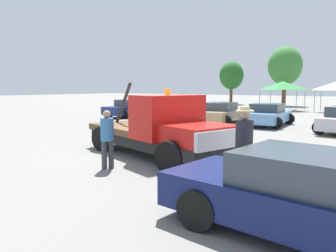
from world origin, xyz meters
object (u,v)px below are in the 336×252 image
(tree_center, at_px, (231,76))
(parked_car_navy, at_px, (133,108))
(person_at_hood, at_px, (107,135))
(parked_car_skyblue, at_px, (268,115))
(tow_truck, at_px, (162,131))
(canopy_tent_green, at_px, (283,85))
(parked_car_charcoal, at_px, (172,110))
(tree_left, at_px, (285,66))
(foreground_car, at_px, (329,202))
(parked_car_tan, at_px, (221,113))
(person_near_truck, at_px, (244,140))

(tree_center, bearing_deg, parked_car_navy, -86.37)
(person_at_hood, relative_size, parked_car_skyblue, 0.38)
(tow_truck, relative_size, canopy_tent_green, 1.80)
(parked_car_charcoal, bearing_deg, tree_center, 8.72)
(tree_left, bearing_deg, tow_truck, -81.28)
(person_at_hood, bearing_deg, parked_car_navy, -26.84)
(foreground_car, height_order, parked_car_charcoal, same)
(person_at_hood, xyz_separation_m, tree_center, (-11.57, 34.90, 2.87))
(foreground_car, xyz_separation_m, parked_car_charcoal, (-12.30, 14.28, -0.00))
(foreground_car, height_order, parked_car_skyblue, same)
(parked_car_charcoal, bearing_deg, person_at_hood, -158.09)
(parked_car_tan, bearing_deg, person_near_truck, -156.94)
(parked_car_navy, bearing_deg, foreground_car, -125.03)
(canopy_tent_green, xyz_separation_m, tree_center, (-9.11, 8.33, 1.38))
(parked_car_charcoal, height_order, parked_car_tan, same)
(parked_car_tan, relative_size, tree_center, 0.85)
(foreground_car, relative_size, parked_car_tan, 1.12)
(person_at_hood, height_order, parked_car_charcoal, person_at_hood)
(tow_truck, xyz_separation_m, tree_left, (-5.05, 32.95, 3.96))
(tow_truck, bearing_deg, parked_car_skyblue, 107.64)
(tree_center, bearing_deg, person_near_truck, -65.87)
(parked_car_navy, relative_size, parked_car_tan, 1.04)
(tow_truck, xyz_separation_m, foreground_car, (5.47, -3.46, -0.25))
(tow_truck, distance_m, tree_center, 35.09)
(foreground_car, height_order, person_near_truck, person_near_truck)
(tree_center, bearing_deg, tree_left, 0.84)
(parked_car_navy, bearing_deg, canopy_tent_green, -22.81)
(parked_car_tan, relative_size, canopy_tent_green, 1.38)
(parked_car_charcoal, height_order, canopy_tent_green, canopy_tent_green)
(person_near_truck, distance_m, parked_car_skyblue, 12.80)
(parked_car_skyblue, bearing_deg, parked_car_charcoal, 88.58)
(parked_car_tan, xyz_separation_m, tree_left, (-2.17, 22.41, 4.21))
(foreground_car, relative_size, parked_car_navy, 1.08)
(foreground_car, bearing_deg, parked_car_navy, 144.97)
(foreground_car, xyz_separation_m, tree_center, (-17.48, 36.31, 3.18))
(parked_car_navy, relative_size, tree_center, 0.89)
(parked_car_charcoal, distance_m, parked_car_tan, 3.96)
(parked_car_tan, bearing_deg, tree_center, 17.82)
(parked_car_skyblue, xyz_separation_m, tree_center, (-12.02, 21.99, 3.18))
(parked_car_navy, xyz_separation_m, parked_car_skyblue, (10.63, -0.08, -0.00))
(person_near_truck, xyz_separation_m, parked_car_tan, (-6.25, 12.02, -0.45))
(parked_car_skyblue, relative_size, canopy_tent_green, 1.23)
(person_near_truck, distance_m, parked_car_charcoal, 15.99)
(parked_car_charcoal, distance_m, tree_left, 22.60)
(tow_truck, bearing_deg, tree_left, 116.45)
(canopy_tent_green, bearing_deg, tree_center, 137.56)
(tow_truck, height_order, foreground_car, tow_truck)
(parked_car_skyblue, relative_size, tree_center, 0.76)
(foreground_car, bearing_deg, parked_car_charcoal, 137.54)
(canopy_tent_green, bearing_deg, parked_car_tan, -89.92)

